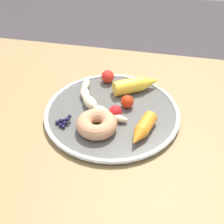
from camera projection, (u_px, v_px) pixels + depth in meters
dining_table at (108, 141)px, 0.86m from camera, size 1.27×0.75×0.71m
plate at (112, 113)px, 0.81m from camera, size 0.36×0.36×0.02m
banana at (94, 102)px, 0.83m from camera, size 0.16×0.17×0.03m
carrot_orange at (142, 129)px, 0.74m from camera, size 0.06×0.11×0.03m
carrot_yellow at (137, 85)px, 0.87m from camera, size 0.14×0.11×0.04m
donut at (97, 124)px, 0.75m from camera, size 0.14×0.14×0.04m
blueberry_pile at (64, 122)px, 0.77m from camera, size 0.04×0.04×0.02m
tomato_near at (127, 102)px, 0.82m from camera, size 0.04×0.04×0.04m
tomato_mid at (116, 111)px, 0.79m from camera, size 0.03×0.03×0.03m
tomato_far at (108, 77)px, 0.91m from camera, size 0.04×0.04×0.04m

